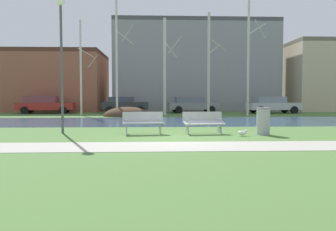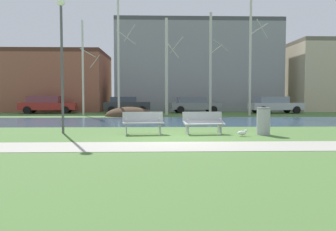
{
  "view_description": "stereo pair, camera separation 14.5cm",
  "coord_description": "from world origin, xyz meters",
  "px_view_note": "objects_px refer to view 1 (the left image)",
  "views": [
    {
      "loc": [
        -0.78,
        -11.94,
        1.48
      ],
      "look_at": [
        -0.21,
        1.5,
        0.72
      ],
      "focal_mm": 36.1,
      "sensor_mm": 36.0,
      "label": 1
    },
    {
      "loc": [
        -0.64,
        -11.94,
        1.48
      ],
      "look_at": [
        -0.21,
        1.5,
        0.72
      ],
      "focal_mm": 36.1,
      "sensor_mm": 36.0,
      "label": 2
    }
  ],
  "objects_px": {
    "parked_van_nearest_red": "(45,104)",
    "bench_left": "(143,122)",
    "trash_bin": "(263,121)",
    "parked_hatch_third_grey": "(192,105)",
    "bench_right": "(203,122)",
    "parked_wagon_fourth_silver": "(272,104)",
    "streetlamp": "(61,43)",
    "seagull": "(243,133)",
    "parked_sedan_second_dark": "(124,104)"
  },
  "relations": [
    {
      "from": "parked_van_nearest_red",
      "to": "bench_left",
      "type": "bearing_deg",
      "value": -61.32
    },
    {
      "from": "bench_left",
      "to": "trash_bin",
      "type": "bearing_deg",
      "value": -4.63
    },
    {
      "from": "parked_hatch_third_grey",
      "to": "trash_bin",
      "type": "bearing_deg",
      "value": -87.46
    },
    {
      "from": "bench_right",
      "to": "parked_van_nearest_red",
      "type": "bearing_deg",
      "value": 124.61
    },
    {
      "from": "bench_left",
      "to": "bench_right",
      "type": "relative_size",
      "value": 1.0
    },
    {
      "from": "bench_left",
      "to": "parked_wagon_fourth_silver",
      "type": "distance_m",
      "value": 19.4
    },
    {
      "from": "streetlamp",
      "to": "seagull",
      "type": "bearing_deg",
      "value": -10.33
    },
    {
      "from": "bench_left",
      "to": "streetlamp",
      "type": "height_order",
      "value": "streetlamp"
    },
    {
      "from": "parked_hatch_third_grey",
      "to": "parked_sedan_second_dark",
      "type": "bearing_deg",
      "value": -178.38
    },
    {
      "from": "parked_hatch_third_grey",
      "to": "bench_left",
      "type": "bearing_deg",
      "value": -102.77
    },
    {
      "from": "parked_hatch_third_grey",
      "to": "seagull",
      "type": "bearing_deg",
      "value": -90.44
    },
    {
      "from": "bench_right",
      "to": "parked_hatch_third_grey",
      "type": "bearing_deg",
      "value": 84.99
    },
    {
      "from": "bench_left",
      "to": "parked_sedan_second_dark",
      "type": "bearing_deg",
      "value": 97.51
    },
    {
      "from": "trash_bin",
      "to": "parked_sedan_second_dark",
      "type": "bearing_deg",
      "value": 111.69
    },
    {
      "from": "seagull",
      "to": "parked_hatch_third_grey",
      "type": "distance_m",
      "value": 17.89
    },
    {
      "from": "bench_right",
      "to": "seagull",
      "type": "xyz_separation_m",
      "value": [
        1.36,
        -0.8,
        -0.34
      ]
    },
    {
      "from": "bench_left",
      "to": "seagull",
      "type": "relative_size",
      "value": 4.04
    },
    {
      "from": "bench_left",
      "to": "parked_wagon_fourth_silver",
      "type": "relative_size",
      "value": 0.35
    },
    {
      "from": "bench_left",
      "to": "bench_right",
      "type": "bearing_deg",
      "value": 0.0
    },
    {
      "from": "seagull",
      "to": "parked_van_nearest_red",
      "type": "bearing_deg",
      "value": 126.36
    },
    {
      "from": "streetlamp",
      "to": "parked_van_nearest_red",
      "type": "relative_size",
      "value": 1.1
    },
    {
      "from": "seagull",
      "to": "parked_van_nearest_red",
      "type": "height_order",
      "value": "parked_van_nearest_red"
    },
    {
      "from": "streetlamp",
      "to": "parked_wagon_fourth_silver",
      "type": "height_order",
      "value": "streetlamp"
    },
    {
      "from": "parked_wagon_fourth_silver",
      "to": "parked_van_nearest_red",
      "type": "bearing_deg",
      "value": 178.46
    },
    {
      "from": "parked_van_nearest_red",
      "to": "parked_hatch_third_grey",
      "type": "distance_m",
      "value": 12.97
    },
    {
      "from": "parked_sedan_second_dark",
      "to": "parked_hatch_third_grey",
      "type": "distance_m",
      "value": 6.1
    },
    {
      "from": "bench_left",
      "to": "streetlamp",
      "type": "relative_size",
      "value": 0.31
    },
    {
      "from": "parked_sedan_second_dark",
      "to": "parked_hatch_third_grey",
      "type": "relative_size",
      "value": 0.91
    },
    {
      "from": "bench_left",
      "to": "parked_van_nearest_red",
      "type": "bearing_deg",
      "value": 118.68
    },
    {
      "from": "seagull",
      "to": "parked_sedan_second_dark",
      "type": "relative_size",
      "value": 0.1
    },
    {
      "from": "bench_right",
      "to": "streetlamp",
      "type": "bearing_deg",
      "value": 175.22
    },
    {
      "from": "parked_van_nearest_red",
      "to": "parked_wagon_fourth_silver",
      "type": "bearing_deg",
      "value": -1.54
    },
    {
      "from": "seagull",
      "to": "streetlamp",
      "type": "relative_size",
      "value": 0.08
    },
    {
      "from": "seagull",
      "to": "parked_hatch_third_grey",
      "type": "bearing_deg",
      "value": 89.56
    },
    {
      "from": "parked_hatch_third_grey",
      "to": "bench_right",
      "type": "bearing_deg",
      "value": -95.01
    },
    {
      "from": "parked_van_nearest_red",
      "to": "parked_hatch_third_grey",
      "type": "xyz_separation_m",
      "value": [
        12.97,
        0.46,
        -0.05
      ]
    },
    {
      "from": "seagull",
      "to": "trash_bin",
      "type": "bearing_deg",
      "value": 25.06
    },
    {
      "from": "bench_right",
      "to": "streetlamp",
      "type": "height_order",
      "value": "streetlamp"
    },
    {
      "from": "parked_van_nearest_red",
      "to": "parked_sedan_second_dark",
      "type": "distance_m",
      "value": 6.87
    },
    {
      "from": "seagull",
      "to": "streetlamp",
      "type": "distance_m",
      "value": 7.89
    },
    {
      "from": "seagull",
      "to": "streetlamp",
      "type": "xyz_separation_m",
      "value": [
        -6.98,
        1.27,
        3.46
      ]
    },
    {
      "from": "streetlamp",
      "to": "parked_sedan_second_dark",
      "type": "height_order",
      "value": "streetlamp"
    },
    {
      "from": "trash_bin",
      "to": "parked_sedan_second_dark",
      "type": "distance_m",
      "value": 18.6
    },
    {
      "from": "parked_sedan_second_dark",
      "to": "streetlamp",
      "type": "bearing_deg",
      "value": -93.55
    },
    {
      "from": "bench_left",
      "to": "seagull",
      "type": "xyz_separation_m",
      "value": [
        3.73,
        -0.8,
        -0.34
      ]
    },
    {
      "from": "streetlamp",
      "to": "parked_wagon_fourth_silver",
      "type": "distance_m",
      "value": 21.22
    },
    {
      "from": "bench_left",
      "to": "bench_right",
      "type": "height_order",
      "value": "same"
    },
    {
      "from": "trash_bin",
      "to": "parked_hatch_third_grey",
      "type": "distance_m",
      "value": 17.47
    },
    {
      "from": "bench_right",
      "to": "parked_van_nearest_red",
      "type": "height_order",
      "value": "parked_van_nearest_red"
    },
    {
      "from": "trash_bin",
      "to": "streetlamp",
      "type": "distance_m",
      "value": 8.5
    }
  ]
}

